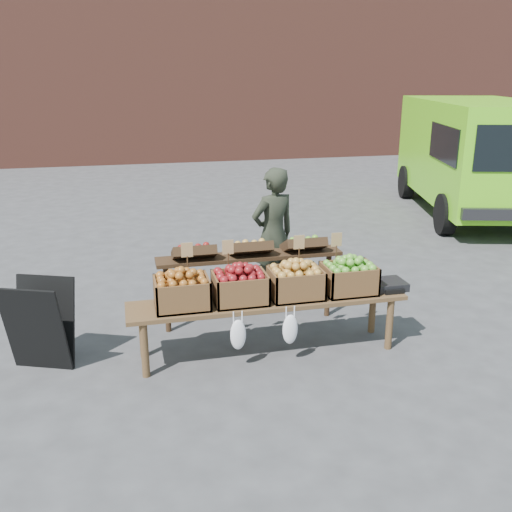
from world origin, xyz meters
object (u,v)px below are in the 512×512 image
object	(u,v)px
delivery_van	(477,159)
crate_golden_apples	(182,293)
back_table	(250,279)
crate_green_apples	(349,279)
weighing_scale	(388,285)
chalkboard_sign	(40,325)
crate_red_apples	(296,283)
vendor	(273,235)
crate_russet_pears	(240,288)
display_bench	(268,326)

from	to	relation	value
delivery_van	crate_golden_apples	world-z (taller)	delivery_van
back_table	crate_golden_apples	distance (m)	1.10
crate_green_apples	weighing_scale	bearing A→B (deg)	0.00
chalkboard_sign	crate_red_apples	bearing A→B (deg)	17.17
vendor	crate_russet_pears	distance (m)	1.55
crate_golden_apples	weighing_scale	world-z (taller)	crate_golden_apples
back_table	crate_red_apples	size ratio (longest dim) A/B	4.20
back_table	weighing_scale	bearing A→B (deg)	-29.66
weighing_scale	vendor	bearing A→B (deg)	121.01
chalkboard_sign	crate_green_apples	size ratio (longest dim) A/B	1.74
back_table	crate_red_apples	world-z (taller)	back_table
delivery_van	chalkboard_sign	bearing A→B (deg)	-133.69
crate_golden_apples	vendor	bearing A→B (deg)	47.94
display_bench	weighing_scale	world-z (taller)	weighing_scale
vendor	back_table	world-z (taller)	vendor
crate_red_apples	weighing_scale	bearing A→B (deg)	0.00
display_bench	crate_red_apples	distance (m)	0.51
crate_red_apples	weighing_scale	size ratio (longest dim) A/B	1.47
chalkboard_sign	display_bench	bearing A→B (deg)	16.54
crate_golden_apples	display_bench	bearing A→B (deg)	0.00
crate_red_apples	weighing_scale	distance (m)	0.98
chalkboard_sign	crate_red_apples	xyz separation A→B (m)	(2.40, -0.20, 0.28)
chalkboard_sign	crate_russet_pears	distance (m)	1.88
crate_green_apples	weighing_scale	distance (m)	0.44
chalkboard_sign	crate_green_apples	distance (m)	2.97
vendor	display_bench	distance (m)	1.53
back_table	crate_golden_apples	bearing A→B (deg)	-138.39
back_table	crate_russet_pears	size ratio (longest dim) A/B	4.20
crate_red_apples	crate_green_apples	xyz separation A→B (m)	(0.55, 0.00, 0.00)
display_bench	crate_golden_apples	distance (m)	0.93
delivery_van	crate_green_apples	xyz separation A→B (m)	(-4.53, -4.72, -0.37)
display_bench	crate_green_apples	world-z (taller)	crate_green_apples
crate_golden_apples	back_table	bearing A→B (deg)	41.61
vendor	chalkboard_sign	bearing A→B (deg)	5.08
weighing_scale	crate_green_apples	bearing A→B (deg)	180.00
crate_green_apples	display_bench	bearing A→B (deg)	180.00
delivery_van	crate_green_apples	size ratio (longest dim) A/B	9.67
back_table	crate_red_apples	distance (m)	0.80
crate_golden_apples	crate_russet_pears	bearing A→B (deg)	0.00
chalkboard_sign	display_bench	xyz separation A→B (m)	(2.12, -0.20, -0.15)
back_table	crate_green_apples	size ratio (longest dim) A/B	4.20
crate_golden_apples	crate_russet_pears	xyz separation A→B (m)	(0.55, 0.00, 0.00)
display_bench	crate_golden_apples	world-z (taller)	crate_golden_apples
vendor	weighing_scale	bearing A→B (deg)	101.27
delivery_van	display_bench	world-z (taller)	delivery_van
chalkboard_sign	weighing_scale	bearing A→B (deg)	18.57
crate_russet_pears	crate_green_apples	distance (m)	1.10
chalkboard_sign	crate_green_apples	xyz separation A→B (m)	(2.95, -0.20, 0.28)
back_table	weighing_scale	distance (m)	1.46
crate_golden_apples	delivery_van	bearing A→B (deg)	37.33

